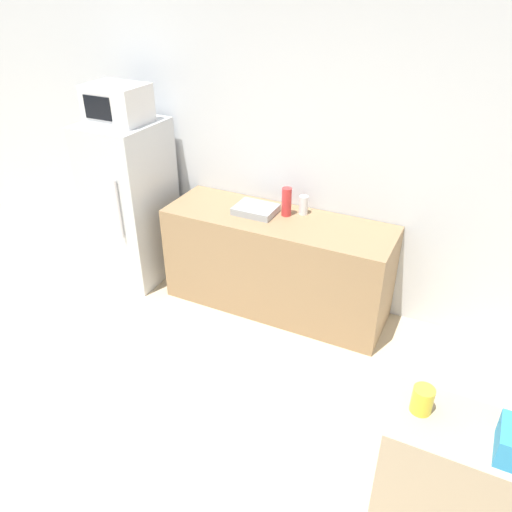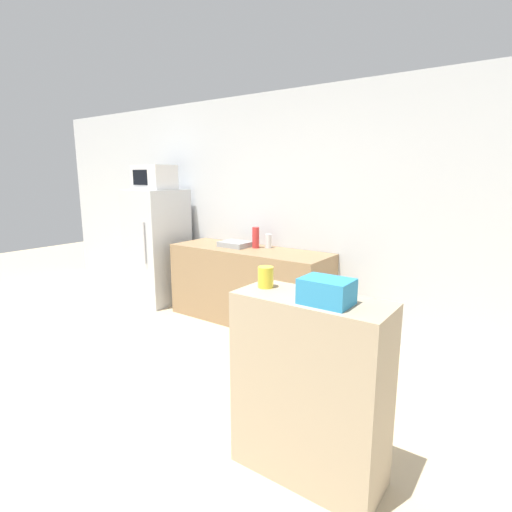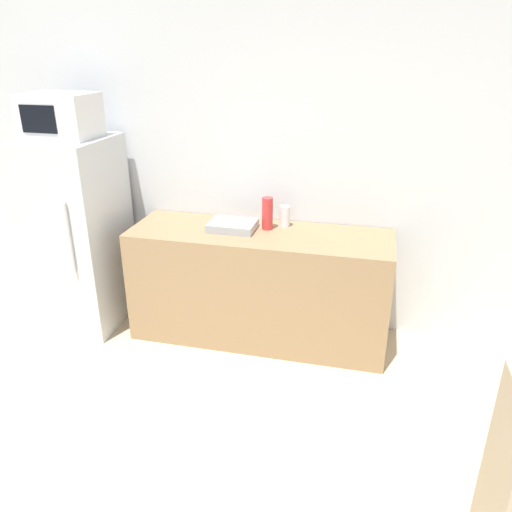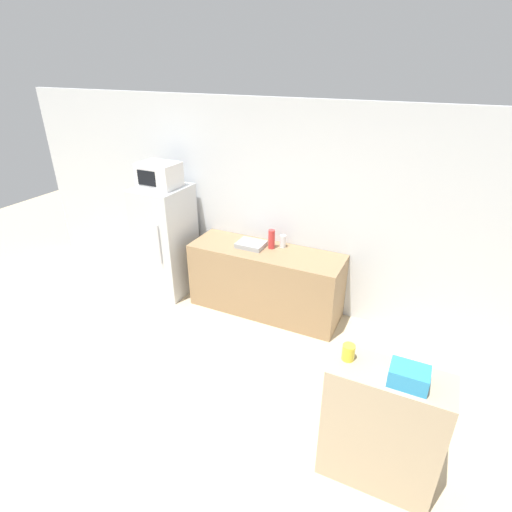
{
  "view_description": "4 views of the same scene",
  "coord_description": "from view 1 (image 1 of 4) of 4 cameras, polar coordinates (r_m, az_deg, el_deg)",
  "views": [
    {
      "loc": [
        1.38,
        -0.79,
        2.68
      ],
      "look_at": [
        0.05,
        1.91,
        0.9
      ],
      "focal_mm": 35.0,
      "sensor_mm": 36.0,
      "label": 1
    },
    {
      "loc": [
        2.59,
        -0.99,
        1.69
      ],
      "look_at": [
        0.36,
        2.12,
        0.91
      ],
      "focal_mm": 28.0,
      "sensor_mm": 36.0,
      "label": 2
    },
    {
      "loc": [
        0.7,
        -0.73,
        2.14
      ],
      "look_at": [
        0.08,
        1.8,
        1.02
      ],
      "focal_mm": 35.0,
      "sensor_mm": 36.0,
      "label": 3
    },
    {
      "loc": [
        1.72,
        -1.45,
        2.98
      ],
      "look_at": [
        0.21,
        1.7,
        1.25
      ],
      "focal_mm": 28.0,
      "sensor_mm": 36.0,
      "label": 4
    }
  ],
  "objects": [
    {
      "name": "microwave",
      "position": [
        4.51,
        -15.55,
        16.45
      ],
      "size": [
        0.49,
        0.38,
        0.31
      ],
      "color": "white",
      "rests_on": "refrigerator"
    },
    {
      "name": "wall_back",
      "position": [
        4.21,
        5.7,
        11.29
      ],
      "size": [
        8.0,
        0.06,
        2.6
      ],
      "primitive_type": "cube",
      "color": "silver",
      "rests_on": "ground_plane"
    },
    {
      "name": "refrigerator",
      "position": [
        4.8,
        -14.06,
        5.93
      ],
      "size": [
        0.62,
        0.7,
        1.5
      ],
      "color": "silver",
      "rests_on": "ground_plane"
    },
    {
      "name": "counter",
      "position": [
        4.32,
        2.39,
        -0.84
      ],
      "size": [
        1.93,
        0.63,
        0.86
      ],
      "primitive_type": "cube",
      "color": "#937551",
      "rests_on": "ground_plane"
    },
    {
      "name": "jar",
      "position": [
        2.26,
        18.48,
        -15.32
      ],
      "size": [
        0.09,
        0.09,
        0.12
      ],
      "primitive_type": "cylinder",
      "color": "yellow",
      "rests_on": "shelf_cabinet"
    },
    {
      "name": "bottle_tall",
      "position": [
        4.12,
        3.51,
        6.2
      ],
      "size": [
        0.08,
        0.08,
        0.24
      ],
      "primitive_type": "cylinder",
      "color": "red",
      "rests_on": "counter"
    },
    {
      "name": "sink_basin",
      "position": [
        4.19,
        -0.03,
        5.33
      ],
      "size": [
        0.34,
        0.27,
        0.06
      ],
      "primitive_type": "cube",
      "color": "#9EA3A8",
      "rests_on": "counter"
    },
    {
      "name": "bottle_short",
      "position": [
        4.17,
        5.45,
        5.81
      ],
      "size": [
        0.07,
        0.07,
        0.16
      ],
      "primitive_type": "cylinder",
      "color": "silver",
      "rests_on": "counter"
    }
  ]
}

